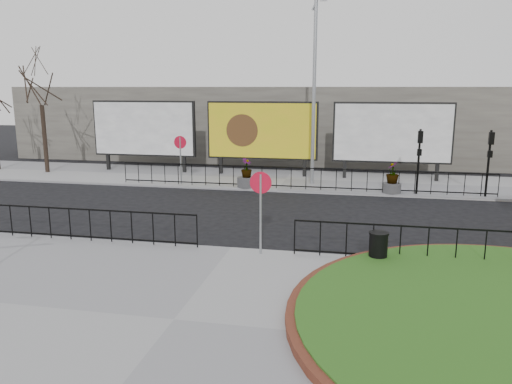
% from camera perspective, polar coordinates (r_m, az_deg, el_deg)
% --- Properties ---
extents(ground, '(90.00, 90.00, 0.00)m').
position_cam_1_polar(ground, '(15.59, -2.83, -6.74)').
color(ground, black).
rests_on(ground, ground).
extents(pavement_near, '(30.00, 10.00, 0.12)m').
position_cam_1_polar(pavement_near, '(11.15, -9.35, -14.44)').
color(pavement_near, gray).
rests_on(pavement_near, ground).
extents(pavement_far, '(44.00, 6.00, 0.12)m').
position_cam_1_polar(pavement_far, '(27.02, 3.42, 1.38)').
color(pavement_far, gray).
rests_on(pavement_far, ground).
extents(railing_near_left, '(10.00, 0.10, 1.10)m').
position_cam_1_polar(railing_near_left, '(17.56, -22.49, -3.23)').
color(railing_near_left, black).
rests_on(railing_near_left, pavement_near).
extents(railing_near_right, '(9.00, 0.10, 1.10)m').
position_cam_1_polar(railing_near_right, '(14.93, 21.93, -5.76)').
color(railing_near_right, black).
rests_on(railing_near_right, pavement_near).
extents(railing_far, '(18.00, 0.10, 1.10)m').
position_cam_1_polar(railing_far, '(24.15, 4.89, 1.57)').
color(railing_far, black).
rests_on(railing_far, pavement_far).
extents(speed_sign_far, '(0.64, 0.07, 2.47)m').
position_cam_1_polar(speed_sign_far, '(25.43, -8.63, 4.85)').
color(speed_sign_far, gray).
rests_on(speed_sign_far, pavement_far).
extents(speed_sign_near, '(0.64, 0.07, 2.47)m').
position_cam_1_polar(speed_sign_near, '(14.49, 0.54, -0.30)').
color(speed_sign_near, gray).
rests_on(speed_sign_near, pavement_near).
extents(billboard_left, '(6.20, 0.31, 4.10)m').
position_cam_1_polar(billboard_left, '(29.97, -12.68, 7.05)').
color(billboard_left, black).
rests_on(billboard_left, pavement_far).
extents(billboard_mid, '(6.20, 0.31, 4.10)m').
position_cam_1_polar(billboard_mid, '(27.87, 0.69, 7.00)').
color(billboard_mid, black).
rests_on(billboard_mid, pavement_far).
extents(billboard_right, '(6.20, 0.31, 4.10)m').
position_cam_1_polar(billboard_right, '(27.45, 15.29, 6.50)').
color(billboard_right, black).
rests_on(billboard_right, pavement_far).
extents(lamp_post, '(0.74, 0.18, 9.23)m').
position_cam_1_polar(lamp_post, '(25.40, 6.66, 11.47)').
color(lamp_post, gray).
rests_on(lamp_post, pavement_far).
extents(signal_pole_a, '(0.22, 0.26, 3.00)m').
position_cam_1_polar(signal_pole_a, '(23.99, 18.16, 4.41)').
color(signal_pole_a, black).
rests_on(signal_pole_a, pavement_far).
extents(signal_pole_b, '(0.22, 0.26, 3.00)m').
position_cam_1_polar(signal_pole_b, '(24.53, 25.14, 4.03)').
color(signal_pole_b, black).
rests_on(signal_pole_b, pavement_far).
extents(tree_left, '(2.00, 2.00, 7.00)m').
position_cam_1_polar(tree_left, '(31.31, -23.23, 8.46)').
color(tree_left, '#2D2119').
rests_on(tree_left, pavement_far).
extents(building_backdrop, '(40.00, 10.00, 5.00)m').
position_cam_1_polar(building_backdrop, '(36.58, 5.69, 7.95)').
color(building_backdrop, slate).
rests_on(building_backdrop, ground).
extents(litter_bin, '(0.55, 0.55, 0.91)m').
position_cam_1_polar(litter_bin, '(14.41, 13.79, -6.22)').
color(litter_bin, black).
rests_on(litter_bin, pavement_near).
extents(planter_a, '(0.93, 0.93, 1.43)m').
position_cam_1_polar(planter_a, '(24.67, -1.09, 1.77)').
color(planter_a, '#4C4C4F').
rests_on(planter_a, pavement_far).
extents(planter_c, '(0.87, 0.87, 1.48)m').
position_cam_1_polar(planter_c, '(24.15, 15.30, 1.30)').
color(planter_c, '#4C4C4F').
rests_on(planter_c, pavement_far).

